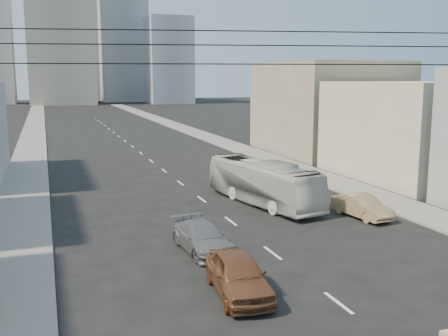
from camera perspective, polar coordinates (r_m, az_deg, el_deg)
sidewalk_left at (r=78.51m, az=-20.10°, el=3.14°), size 3.50×180.00×0.12m
sidewalk_right at (r=81.45m, az=-3.32°, el=3.94°), size 3.50×180.00×0.12m
lane_dashes at (r=62.43m, az=-9.51°, el=1.99°), size 0.15×104.00×0.01m
city_bus at (r=34.87m, az=4.27°, el=-1.58°), size 4.42×10.76×2.92m
sedan_brown at (r=20.64m, az=1.56°, el=-11.53°), size 2.33×4.88×1.61m
sedan_tan at (r=32.64m, az=14.76°, el=-4.05°), size 2.02×4.35×1.38m
sedan_grey at (r=25.57m, az=-2.40°, el=-7.57°), size 2.27×4.86×1.37m
bldg_right_mid at (r=46.81m, az=20.36°, el=3.88°), size 11.00×14.00×8.00m
bldg_right_far at (r=60.19m, az=11.11°, el=6.43°), size 12.00×16.00×10.00m
high_rise_tower at (r=179.47m, az=-17.58°, el=16.26°), size 20.00×20.00×60.00m
midrise_ne at (r=195.43m, az=-10.93°, el=13.02°), size 16.00×16.00×40.00m
midrise_back at (r=209.12m, az=-14.89°, el=13.20°), size 18.00×18.00×44.00m
midrise_east at (r=177.72m, az=-6.02°, el=11.54°), size 14.00×14.00×28.00m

